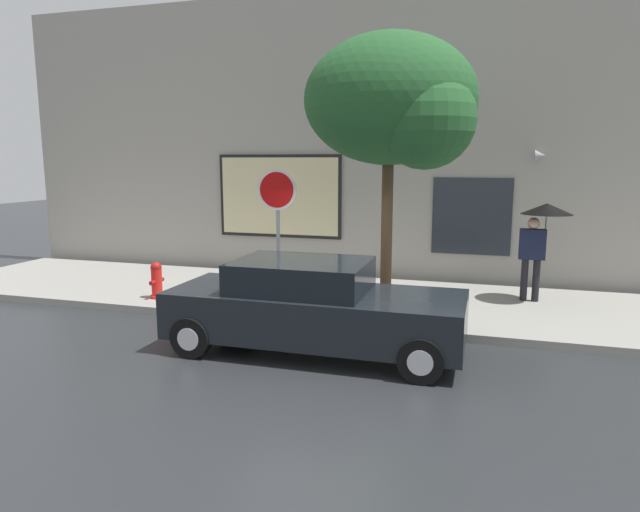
# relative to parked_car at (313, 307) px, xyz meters

# --- Properties ---
(ground_plane) EXTENTS (60.00, 60.00, 0.00)m
(ground_plane) POSITION_rel_parked_car_xyz_m (0.06, 0.11, -0.72)
(ground_plane) COLOR #282B2D
(sidewalk) EXTENTS (20.00, 4.00, 0.15)m
(sidewalk) POSITION_rel_parked_car_xyz_m (0.06, 3.11, -0.64)
(sidewalk) COLOR gray
(sidewalk) RESTS_ON ground
(building_facade) EXTENTS (20.00, 0.67, 7.00)m
(building_facade) POSITION_rel_parked_car_xyz_m (0.04, 5.61, 2.76)
(building_facade) COLOR #9E998E
(building_facade) RESTS_ON ground
(parked_car) EXTENTS (4.59, 1.83, 1.46)m
(parked_car) POSITION_rel_parked_car_xyz_m (0.00, 0.00, 0.00)
(parked_car) COLOR black
(parked_car) RESTS_ON ground
(fire_hydrant) EXTENTS (0.30, 0.44, 0.76)m
(fire_hydrant) POSITION_rel_parked_car_xyz_m (-3.99, 1.82, -0.19)
(fire_hydrant) COLOR red
(fire_hydrant) RESTS_ON sidewalk
(pedestrian_with_umbrella) EXTENTS (1.00, 1.00, 2.01)m
(pedestrian_with_umbrella) POSITION_rel_parked_car_xyz_m (3.61, 3.80, 1.02)
(pedestrian_with_umbrella) COLOR black
(pedestrian_with_umbrella) RESTS_ON sidewalk
(street_tree) EXTENTS (3.04, 2.58, 5.04)m
(street_tree) POSITION_rel_parked_car_xyz_m (0.96, 1.83, 3.24)
(street_tree) COLOR #4C3823
(street_tree) RESTS_ON sidewalk
(stop_sign) EXTENTS (0.76, 0.10, 2.68)m
(stop_sign) POSITION_rel_parked_car_xyz_m (-1.21, 1.65, 1.33)
(stop_sign) COLOR gray
(stop_sign) RESTS_ON sidewalk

